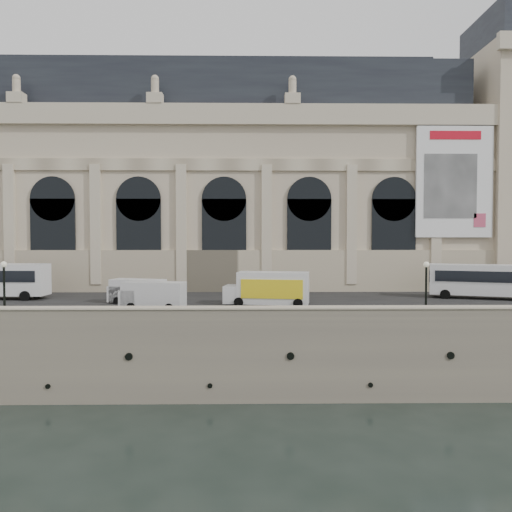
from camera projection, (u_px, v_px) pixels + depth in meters
The scene contains 11 objects.
ground at pixel (264, 404), 37.22m from camera, with size 260.00×260.00×0.00m, color black.
quay at pixel (256, 303), 72.09m from camera, with size 160.00×70.00×6.00m, color gray.
street at pixel (260, 300), 51.00m from camera, with size 160.00×24.00×0.06m, color #2D2D2D.
parapet at pixel (263, 315), 37.59m from camera, with size 160.00×1.40×1.21m.
museum at pixel (213, 184), 67.28m from camera, with size 69.00×18.70×29.10m.
bus_right at pixel (492, 280), 51.74m from camera, with size 12.45×6.48×3.63m.
van_b at pixel (150, 296), 44.25m from camera, with size 5.88×3.02×2.50m.
van_c at pixel (135, 291), 48.39m from camera, with size 5.75×3.47×2.41m.
box_truck at pixel (268, 289), 47.04m from camera, with size 8.25×3.89×3.20m.
lamp_left at pixel (4, 291), 38.42m from camera, with size 0.47×0.47×4.60m.
lamp_right at pixel (426, 290), 39.76m from camera, with size 0.46×0.46×4.52m.
Camera 1 is at (-1.10, -36.80, 12.34)m, focal length 35.00 mm.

